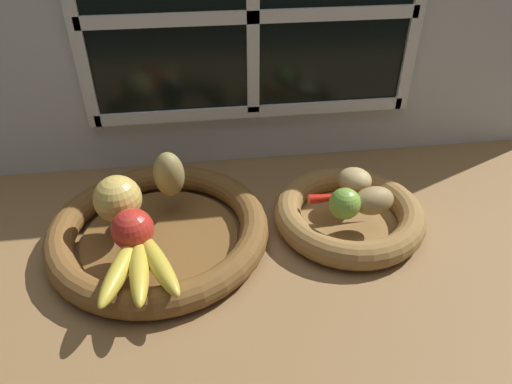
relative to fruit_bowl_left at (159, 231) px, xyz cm
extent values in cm
cube|color=olive|center=(19.60, -2.97, -3.73)|extent=(140.00, 90.00, 3.00)
cube|color=silver|center=(19.60, 27.03, 25.27)|extent=(140.00, 3.00, 55.00)
cube|color=black|center=(19.60, 25.13, 28.77)|extent=(64.00, 0.80, 38.00)
cube|color=white|center=(19.60, 24.53, 28.77)|extent=(2.40, 1.20, 38.00)
cube|color=white|center=(19.60, 24.53, 28.77)|extent=(64.00, 1.20, 2.40)
cube|color=white|center=(-12.40, 24.53, 28.77)|extent=(2.40, 1.20, 40.40)
cube|color=white|center=(51.60, 24.53, 28.77)|extent=(2.40, 1.20, 40.40)
cube|color=white|center=(19.60, 24.53, 9.77)|extent=(64.00, 1.20, 2.40)
cylinder|color=brown|center=(0.00, 0.00, -1.73)|extent=(27.10, 27.10, 1.00)
torus|color=brown|center=(0.00, 0.00, 0.18)|extent=(37.88, 37.88, 4.83)
cylinder|color=olive|center=(33.79, 0.00, -1.73)|extent=(18.21, 18.21, 1.00)
torus|color=olive|center=(33.79, 0.00, 0.18)|extent=(27.05, 27.05, 4.83)
sphere|color=red|center=(-3.13, -6.30, 5.90)|extent=(6.60, 6.60, 6.60)
sphere|color=#DBB756|center=(-6.03, 1.14, 6.58)|extent=(7.95, 7.95, 7.95)
ellipsoid|color=olive|center=(2.28, 6.95, 6.91)|extent=(7.67, 7.71, 8.62)
ellipsoid|color=gold|center=(-4.52, -12.47, 4.05)|extent=(6.89, 15.80, 2.90)
ellipsoid|color=gold|center=(-1.92, -12.73, 4.05)|extent=(4.01, 15.75, 2.90)
ellipsoid|color=gold|center=(0.62, -12.10, 4.05)|extent=(8.86, 15.45, 2.90)
sphere|color=brown|center=(-2.48, -4.96, 4.05)|extent=(2.61, 2.61, 2.61)
ellipsoid|color=#A38451|center=(36.68, -2.89, 5.02)|extent=(7.97, 6.12, 4.83)
ellipsoid|color=tan|center=(35.59, 3.97, 4.72)|extent=(8.17, 8.00, 4.24)
sphere|color=#7AAD3D|center=(31.46, -3.50, 5.30)|extent=(5.39, 5.39, 5.39)
cone|color=red|center=(33.87, 0.95, 3.49)|extent=(14.98, 2.00, 1.79)
camera|label=1|loc=(8.41, -63.02, 51.79)|focal=32.50mm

